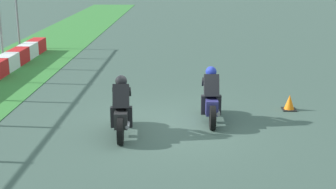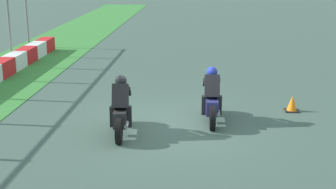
{
  "view_description": "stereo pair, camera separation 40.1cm",
  "coord_description": "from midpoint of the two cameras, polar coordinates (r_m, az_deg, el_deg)",
  "views": [
    {
      "loc": [
        -12.31,
        -0.39,
        4.28
      ],
      "look_at": [
        -0.13,
        0.07,
        0.9
      ],
      "focal_mm": 52.08,
      "sensor_mm": 36.0,
      "label": 1
    },
    {
      "loc": [
        -12.29,
        -0.79,
        4.28
      ],
      "look_at": [
        -0.13,
        0.07,
        0.9
      ],
      "focal_mm": 52.08,
      "sensor_mm": 36.0,
      "label": 2
    }
  ],
  "objects": [
    {
      "name": "rider_lane_b",
      "position": [
        12.29,
        -6.37,
        -1.91
      ],
      "size": [
        2.04,
        0.55,
        1.51
      ],
      "rotation": [
        0.0,
        0.0,
        0.07
      ],
      "color": "black",
      "rests_on": "ground_plane"
    },
    {
      "name": "traffic_cone",
      "position": [
        14.72,
        13.27,
        -0.98
      ],
      "size": [
        0.4,
        0.4,
        0.46
      ],
      "color": "black",
      "rests_on": "ground_plane"
    },
    {
      "name": "rider_lane_a",
      "position": [
        13.26,
        4.18,
        -0.55
      ],
      "size": [
        2.04,
        0.55,
        1.51
      ],
      "rotation": [
        0.0,
        0.0,
        0.03
      ],
      "color": "black",
      "rests_on": "ground_plane"
    },
    {
      "name": "ground_plane",
      "position": [
        13.04,
        -0.54,
        -3.67
      ],
      "size": [
        120.0,
        120.0,
        0.0
      ],
      "primitive_type": "plane",
      "color": "#3A5147"
    }
  ]
}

